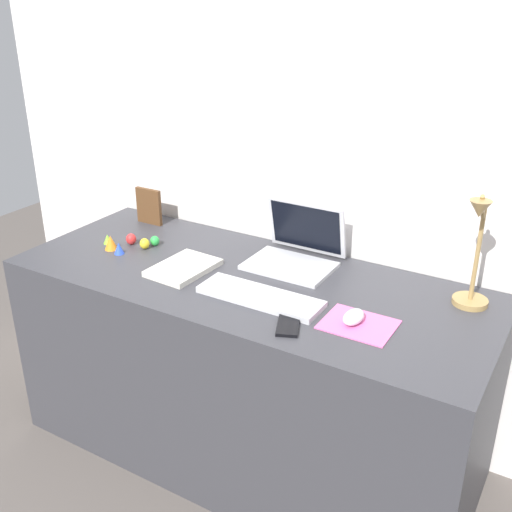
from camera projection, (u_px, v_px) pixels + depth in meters
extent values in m
plane|color=#59514C|center=(249.00, 448.00, 2.40)|extent=(6.00, 6.00, 0.00)
cube|color=silver|center=(299.00, 220.00, 2.36)|extent=(2.87, 0.05, 1.66)
cube|color=#38383D|center=(248.00, 368.00, 2.25)|extent=(1.67, 0.67, 0.74)
cube|color=silver|center=(289.00, 266.00, 2.17)|extent=(0.30, 0.21, 0.01)
cube|color=silver|center=(306.00, 227.00, 2.23)|extent=(0.30, 0.05, 0.20)
cube|color=black|center=(306.00, 227.00, 2.22)|extent=(0.27, 0.04, 0.17)
cube|color=silver|center=(260.00, 297.00, 1.95)|extent=(0.41, 0.13, 0.02)
cube|color=pink|center=(358.00, 325.00, 1.81)|extent=(0.21, 0.17, 0.00)
ellipsoid|color=silver|center=(354.00, 317.00, 1.81)|extent=(0.06, 0.10, 0.03)
cube|color=black|center=(288.00, 325.00, 1.80)|extent=(0.11, 0.14, 0.01)
cylinder|color=#A5844C|center=(470.00, 301.00, 1.93)|extent=(0.11, 0.11, 0.02)
cylinder|color=#A5844C|center=(478.00, 253.00, 1.86)|extent=(0.01, 0.01, 0.31)
cylinder|color=#A5844C|center=(483.00, 207.00, 1.76)|extent=(0.01, 0.07, 0.09)
cone|color=#A5844C|center=(480.00, 209.00, 1.73)|extent=(0.06, 0.06, 0.05)
cube|color=silver|center=(183.00, 268.00, 2.15)|extent=(0.18, 0.25, 0.02)
cube|color=brown|center=(149.00, 206.00, 2.54)|extent=(0.12, 0.02, 0.15)
cone|color=blue|center=(119.00, 248.00, 2.28)|extent=(0.04, 0.04, 0.04)
ellipsoid|color=red|center=(131.00, 239.00, 2.36)|extent=(0.04, 0.04, 0.04)
cone|color=#8CDB33|center=(108.00, 239.00, 2.37)|extent=(0.03, 0.03, 0.04)
ellipsoid|color=yellow|center=(145.00, 244.00, 2.32)|extent=(0.04, 0.04, 0.04)
ellipsoid|color=green|center=(155.00, 241.00, 2.35)|extent=(0.04, 0.04, 0.04)
cone|color=orange|center=(111.00, 243.00, 2.31)|extent=(0.05, 0.05, 0.05)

